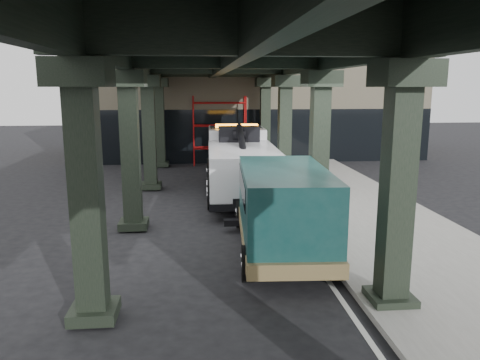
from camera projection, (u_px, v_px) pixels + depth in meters
ground at (245, 247)px, 13.41m from camera, size 90.00×90.00×0.00m
sidewalk at (372, 221)px, 15.76m from camera, size 5.00×40.00×0.15m
lane_stripe at (290, 225)px, 15.52m from camera, size 0.12×38.00×0.01m
viaduct at (226, 55)px, 14.26m from camera, size 7.40×32.00×6.40m
building at (244, 94)px, 32.34m from camera, size 22.00×10.00×8.00m
scaffolding at (219, 129)px, 27.30m from camera, size 3.08×0.88×4.00m
tow_truck at (240, 160)px, 19.70m from camera, size 2.92×9.19×2.99m
towed_van at (282, 207)px, 12.68m from camera, size 2.68×6.07×2.41m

